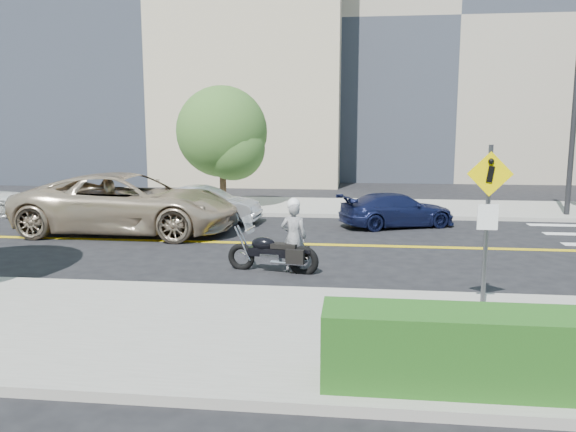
% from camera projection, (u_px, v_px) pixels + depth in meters
% --- Properties ---
extents(ground_plane, '(120.00, 120.00, 0.00)m').
position_uv_depth(ground_plane, '(289.00, 244.00, 16.74)').
color(ground_plane, black).
rests_on(ground_plane, ground).
extents(sidewalk_near, '(60.00, 5.00, 0.15)m').
position_uv_depth(sidewalk_near, '(238.00, 331.00, 9.37)').
color(sidewalk_near, '#9E9B91').
rests_on(sidewalk_near, ground_plane).
extents(sidewalk_far, '(60.00, 5.00, 0.15)m').
position_uv_depth(sidewalk_far, '(309.00, 207.00, 24.08)').
color(sidewalk_far, '#9E9B91').
rests_on(sidewalk_far, ground_plane).
extents(building_mid, '(18.00, 14.00, 20.00)m').
position_uv_depth(building_mid, '(443.00, 34.00, 39.76)').
color(building_mid, '#A39984').
rests_on(building_mid, ground_plane).
extents(pedestrian_sign, '(0.78, 0.08, 3.00)m').
position_uv_depth(pedestrian_sign, '(488.00, 213.00, 9.76)').
color(pedestrian_sign, '#4C4C51').
rests_on(pedestrian_sign, sidewalk_near).
extents(motorcyclist, '(0.63, 0.42, 1.79)m').
position_uv_depth(motorcyclist, '(294.00, 235.00, 13.40)').
color(motorcyclist, '#AEADB2').
rests_on(motorcyclist, ground).
extents(motorcycle, '(2.27, 1.02, 1.33)m').
position_uv_depth(motorcycle, '(273.00, 244.00, 13.44)').
color(motorcycle, black).
rests_on(motorcycle, ground).
extents(suv, '(7.13, 3.34, 1.97)m').
position_uv_depth(suv, '(129.00, 203.00, 18.33)').
color(suv, tan).
rests_on(suv, ground).
extents(parked_car_silver, '(4.11, 1.62, 1.33)m').
position_uv_depth(parked_car_silver, '(204.00, 205.00, 20.27)').
color(parked_car_silver, '#A6A9AD').
rests_on(parked_car_silver, ground).
extents(parked_car_blue, '(4.38, 3.05, 1.18)m').
position_uv_depth(parked_car_blue, '(397.00, 210.00, 19.56)').
color(parked_car_blue, '#171D46').
rests_on(parked_car_blue, ground).
extents(tree_far_a, '(3.77, 3.77, 5.15)m').
position_uv_depth(tree_far_a, '(222.00, 132.00, 23.21)').
color(tree_far_a, '#382619').
rests_on(tree_far_a, ground).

